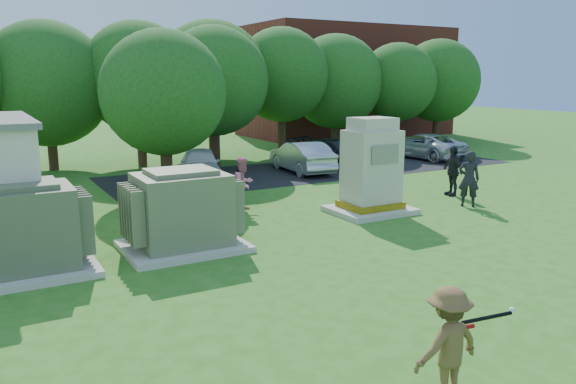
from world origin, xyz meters
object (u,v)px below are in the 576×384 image
car_dark (336,154)px  transformer_left (22,231)px  person_by_generator (469,179)px  car_silver_a (302,157)px  car_silver_b (423,146)px  batter (448,345)px  car_white (200,164)px  picnic_table (201,193)px  transformer_right (182,212)px  person_at_picnic (243,184)px  person_walking_right (453,171)px  generator_cabinet (371,172)px

car_dark → transformer_left: bearing=-168.9°
transformer_left → person_by_generator: (13.77, -0.09, -0.01)m
car_silver_a → car_silver_b: car_silver_a is taller
person_by_generator → batter: bearing=86.5°
car_white → batter: bearing=-82.2°
transformer_left → person_by_generator: transformer_left is taller
transformer_left → picnic_table: 7.18m
picnic_table → batter: size_ratio=1.17×
transformer_left → transformer_right: bearing=0.0°
transformer_right → person_by_generator: bearing=-0.5°
person_at_picnic → car_silver_a: bearing=19.7°
person_walking_right → car_silver_b: 10.02m
batter → car_dark: (9.97, 17.31, -0.11)m
transformer_right → generator_cabinet: generator_cabinet is taller
picnic_table → car_silver_a: (6.67, 4.54, 0.21)m
transformer_right → person_by_generator: size_ratio=1.57×
picnic_table → car_white: (1.83, 4.91, 0.18)m
person_by_generator → car_dark: person_by_generator is taller
person_by_generator → picnic_table: bearing=16.2°
transformer_right → car_silver_b: transformer_right is taller
picnic_table → car_silver_a: 8.07m
person_by_generator → generator_cabinet: bearing=29.9°
person_walking_right → person_at_picnic: bearing=-90.1°
car_silver_b → car_dark: bearing=0.9°
transformer_left → car_dark: size_ratio=0.63×
transformer_right → person_walking_right: 11.04m
picnic_table → car_silver_b: bearing=19.7°
person_walking_right → car_dark: bearing=-167.1°
picnic_table → transformer_right: bearing=-116.3°
transformer_left → car_white: 11.90m
car_white → car_dark: size_ratio=0.85×
picnic_table → car_silver_a: bearing=34.3°
transformer_right → car_silver_a: bearing=45.0°
transformer_right → batter: (0.83, -8.35, -0.16)m
batter → picnic_table: bearing=-95.2°
picnic_table → car_dark: size_ratio=0.40×
picnic_table → car_white: size_ratio=0.47×
picnic_table → person_walking_right: (8.85, -2.72, 0.43)m
transformer_right → car_dark: transformer_right is taller
transformer_left → batter: 9.50m
person_at_picnic → car_silver_a: size_ratio=0.41×
picnic_table → car_silver_b: 15.76m
generator_cabinet → transformer_left: bearing=-175.5°
generator_cabinet → car_silver_b: bearing=40.2°
generator_cabinet → person_walking_right: bearing=9.1°
transformer_left → person_walking_right: size_ratio=1.61×
generator_cabinet → car_silver_a: bearing=74.9°
transformer_left → batter: (4.53, -8.35, -0.16)m
generator_cabinet → car_white: size_ratio=0.76×
generator_cabinet → batter: bearing=-122.3°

